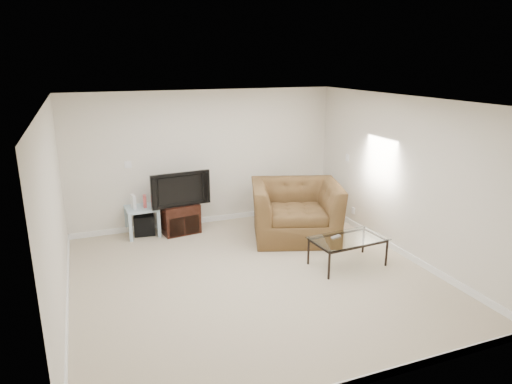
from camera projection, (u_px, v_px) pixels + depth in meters
name	position (u px, v px, depth m)	size (l,w,h in m)	color
floor	(254.00, 277.00, 6.56)	(5.00, 5.00, 0.00)	tan
ceiling	(254.00, 101.00, 5.86)	(5.00, 5.00, 0.00)	white
wall_back	(206.00, 158.00, 8.45)	(5.00, 0.02, 2.50)	silver
wall_left	(55.00, 216.00, 5.34)	(0.02, 5.00, 2.50)	silver
wall_right	(404.00, 177.00, 7.08)	(0.02, 5.00, 2.50)	silver
plate_back	(128.00, 165.00, 7.95)	(0.12, 0.02, 0.12)	white
plate_right_switch	(347.00, 158.00, 8.51)	(0.02, 0.09, 0.13)	white
plate_right_outlet	(353.00, 211.00, 8.50)	(0.02, 0.08, 0.12)	white
tv_stand	(180.00, 218.00, 8.20)	(0.64, 0.45, 0.53)	black
dvd_player	(180.00, 209.00, 8.12)	(0.37, 0.26, 0.05)	black
television	(179.00, 188.00, 8.01)	(0.98, 0.20, 0.61)	black
side_table	(142.00, 221.00, 8.09)	(0.54, 0.54, 0.52)	#ADC8D5
subwoofer	(144.00, 224.00, 8.15)	(0.35, 0.35, 0.35)	black
game_console	(133.00, 202.00, 7.92)	(0.05, 0.17, 0.24)	white
game_case	(145.00, 201.00, 8.00)	(0.05, 0.15, 0.21)	#CC4C4C
recliner	(296.00, 201.00, 7.88)	(1.50, 0.97, 1.31)	#4A351A
coffee_table	(347.00, 252.00, 6.89)	(1.11, 0.63, 0.44)	black
remote	(336.00, 236.00, 6.87)	(0.17, 0.05, 0.02)	#B2B2B7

